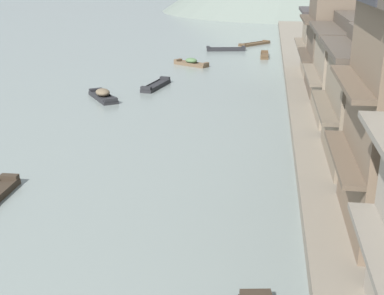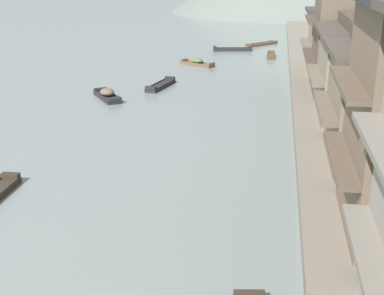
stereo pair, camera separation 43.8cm
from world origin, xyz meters
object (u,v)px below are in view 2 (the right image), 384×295
Objects in this scene: boat_midriver_drifting at (271,56)px; boat_crossing_west at (197,63)px; house_waterfront_narrow at (368,70)px; house_waterfront_tall at (383,101)px; boat_moored_far at (262,44)px; house_waterfront_end at (335,39)px; boat_moored_second at (161,85)px; boat_midriver_upstream at (233,49)px; house_waterfront_far at (355,33)px; boat_upstream_distant at (107,95)px.

boat_crossing_west reaches higher than boat_midriver_drifting.
boat_crossing_west is 23.48m from house_waterfront_narrow.
house_waterfront_tall is at bearing -64.33° from boat_crossing_west.
boat_moored_far is at bearing 99.34° from house_waterfront_tall.
house_waterfront_narrow is 14.24m from house_waterfront_end.
boat_moored_second is 22.03m from house_waterfront_tall.
boat_moored_second is 17.46m from house_waterfront_narrow.
house_waterfront_narrow is at bearing -87.68° from house_waterfront_end.
boat_midriver_drifting is 0.77× the size of boat_midriver_upstream.
house_waterfront_far is (7.54, -27.37, 4.75)m from boat_moored_far.
house_waterfront_end reaches higher than boat_midriver_upstream.
house_waterfront_tall is 7.77m from house_waterfront_narrow.
house_waterfront_narrow is (7.48, -34.76, 3.45)m from boat_moored_far.
house_waterfront_far reaches higher than boat_moored_second.
boat_midriver_upstream is at bearing 75.49° from boat_crossing_west.
house_waterfront_narrow is at bearing -77.86° from boat_moored_far.
house_waterfront_tall is 21.97m from house_waterfront_end.
boat_moored_second is 5.40m from boat_upstream_distant.
house_waterfront_far is (14.82, -1.30, 4.70)m from boat_moored_second.
house_waterfront_tall reaches higher than boat_crossing_west.
boat_moored_second is at bearing 130.95° from house_waterfront_tall.
house_waterfront_narrow is at bearing 86.39° from house_waterfront_tall.
house_waterfront_tall is at bearing -80.38° from boat_midriver_drifting.
boat_midriver_upstream is (4.05, 20.56, 0.01)m from boat_moored_second.
house_waterfront_end is (-0.64, 6.83, -1.29)m from house_waterfront_far.
boat_moored_far is 0.72× the size of house_waterfront_end.
boat_midriver_upstream is 31.33m from house_waterfront_narrow.
boat_moored_second is at bearing 174.99° from house_waterfront_far.
house_waterfront_tall is at bearing -93.61° from house_waterfront_narrow.
boat_moored_second is 18.77m from boat_midriver_drifting.
boat_crossing_west is at bearing 159.41° from house_waterfront_end.
house_waterfront_far is at bearing -74.59° from boat_moored_far.
boat_upstream_distant is 0.59× the size of house_waterfront_end.
boat_moored_second is 1.18× the size of boat_crossing_west.
boat_moored_far is 21.94m from house_waterfront_end.
house_waterfront_tall is 0.95× the size of house_waterfront_narrow.
boat_moored_far is at bearing 108.58° from house_waterfront_end.
house_waterfront_narrow is (14.76, -8.69, 3.40)m from boat_moored_second.
boat_moored_far is 1.22× the size of boat_crossing_west.
boat_crossing_west is at bearing -110.47° from boat_moored_far.
boat_upstream_distant is 0.53× the size of house_waterfront_tall.
boat_crossing_west is (1.40, 10.33, 0.11)m from boat_moored_second.
boat_crossing_west is (4.51, 14.75, -0.01)m from boat_upstream_distant.
boat_midriver_upstream is 0.53× the size of house_waterfront_far.
house_waterfront_tall reaches higher than boat_moored_second.
house_waterfront_end is (10.13, -15.03, 3.40)m from boat_midriver_upstream.
boat_crossing_west is at bearing 73.01° from boat_upstream_distant.
boat_midriver_upstream is at bearing -120.36° from boat_moored_far.
boat_midriver_upstream is 1.23× the size of boat_upstream_distant.
boat_upstream_distant is (-10.38, -30.49, 0.18)m from boat_moored_far.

